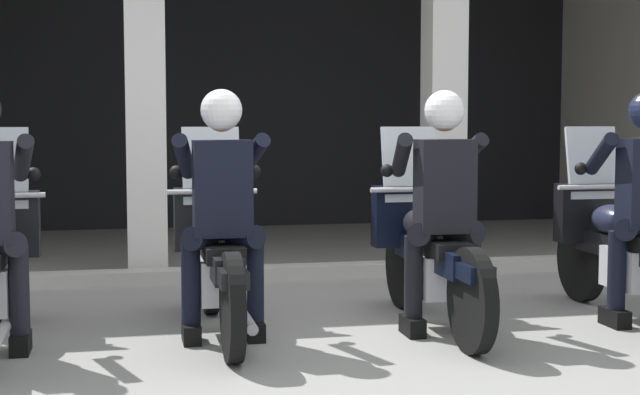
% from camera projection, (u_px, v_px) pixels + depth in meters
% --- Properties ---
extents(ground_plane, '(80.00, 80.00, 0.00)m').
position_uv_depth(ground_plane, '(261.00, 262.00, 9.16)').
color(ground_plane, gray).
extents(station_building, '(9.50, 4.39, 3.45)m').
position_uv_depth(station_building, '(264.00, 53.00, 10.69)').
color(station_building, black).
rests_on(station_building, ground).
extents(kerb_strip, '(9.00, 0.24, 0.12)m').
position_uv_depth(kerb_strip, '(310.00, 272.00, 8.22)').
color(kerb_strip, '#B7B5AD').
rests_on(kerb_strip, ground).
extents(motorcycle_center_left, '(0.62, 2.04, 1.35)m').
position_uv_depth(motorcycle_center_left, '(218.00, 256.00, 6.13)').
color(motorcycle_center_left, black).
rests_on(motorcycle_center_left, ground).
extents(police_officer_center_left, '(0.63, 0.61, 1.58)m').
position_uv_depth(police_officer_center_left, '(222.00, 193.00, 5.81)').
color(police_officer_center_left, black).
rests_on(police_officer_center_left, ground).
extents(motorcycle_center_right, '(0.62, 2.04, 1.35)m').
position_uv_depth(motorcycle_center_right, '(428.00, 252.00, 6.33)').
color(motorcycle_center_right, black).
rests_on(motorcycle_center_right, ground).
extents(police_officer_center_right, '(0.63, 0.61, 1.58)m').
position_uv_depth(police_officer_center_right, '(443.00, 191.00, 6.01)').
color(police_officer_center_right, black).
rests_on(police_officer_center_right, ground).
extents(motorcycle_far_right, '(0.62, 2.04, 1.35)m').
position_uv_depth(motorcycle_far_right, '(621.00, 247.00, 6.59)').
color(motorcycle_far_right, black).
rests_on(motorcycle_far_right, ground).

